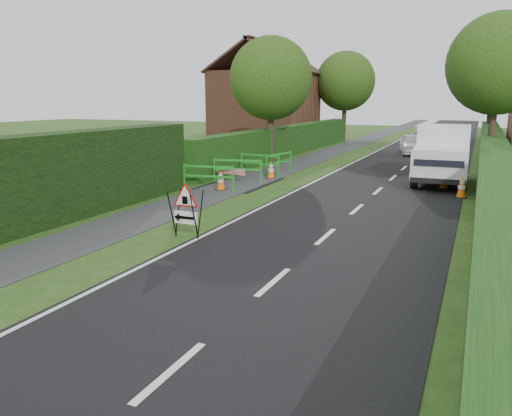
# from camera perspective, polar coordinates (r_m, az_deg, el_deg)

# --- Properties ---
(ground) EXTENTS (120.00, 120.00, 0.00)m
(ground) POSITION_cam_1_polar(r_m,az_deg,el_deg) (10.00, -13.77, -8.08)
(ground) COLOR #244112
(ground) RESTS_ON ground
(road_surface) EXTENTS (6.00, 90.00, 0.02)m
(road_surface) POSITION_cam_1_polar(r_m,az_deg,el_deg) (42.61, 19.63, 7.06)
(road_surface) COLOR black
(road_surface) RESTS_ON ground
(footpath) EXTENTS (2.00, 90.00, 0.02)m
(footpath) POSITION_cam_1_polar(r_m,az_deg,el_deg) (43.39, 12.33, 7.58)
(footpath) COLOR #2D2D30
(footpath) RESTS_ON ground
(hedge_west_far) EXTENTS (1.00, 24.00, 1.80)m
(hedge_west_far) POSITION_cam_1_polar(r_m,az_deg,el_deg) (31.47, 3.76, 6.10)
(hedge_west_far) COLOR #14380F
(hedge_west_far) RESTS_ON ground
(hedge_east) EXTENTS (1.20, 50.00, 1.50)m
(hedge_east) POSITION_cam_1_polar(r_m,az_deg,el_deg) (23.60, 25.38, 2.82)
(hedge_east) COLOR #14380F
(hedge_east) RESTS_ON ground
(house_west) EXTENTS (7.50, 7.40, 7.88)m
(house_west) POSITION_cam_1_polar(r_m,az_deg,el_deg) (40.57, 1.08, 11.63)
(house_west) COLOR brown
(house_west) RESTS_ON ground
(tree_nw) EXTENTS (4.40, 4.40, 6.70)m
(tree_nw) POSITION_cam_1_polar(r_m,az_deg,el_deg) (27.43, 1.70, 14.57)
(tree_nw) COLOR #2D2116
(tree_nw) RESTS_ON ground
(tree_ne) EXTENTS (5.20, 5.20, 7.79)m
(tree_ne) POSITION_cam_1_polar(r_m,az_deg,el_deg) (29.40, 25.98, 14.58)
(tree_ne) COLOR #2D2116
(tree_ne) RESTS_ON ground
(tree_fw) EXTENTS (4.80, 4.80, 7.24)m
(tree_fw) POSITION_cam_1_polar(r_m,az_deg,el_deg) (42.67, 10.18, 14.07)
(tree_fw) COLOR #2D2116
(tree_fw) RESTS_ON ground
(tree_fe) EXTENTS (4.20, 4.20, 6.33)m
(tree_fe) POSITION_cam_1_polar(r_m,az_deg,el_deg) (45.35, 25.37, 12.23)
(tree_fe) COLOR #2D2116
(tree_fe) RESTS_ON ground
(triangle_sign) EXTENTS (0.82, 0.82, 1.19)m
(triangle_sign) POSITION_cam_1_polar(r_m,az_deg,el_deg) (12.51, -8.21, 0.23)
(triangle_sign) COLOR black
(triangle_sign) RESTS_ON ground
(works_van) EXTENTS (2.13, 5.15, 2.33)m
(works_van) POSITION_cam_1_polar(r_m,az_deg,el_deg) (22.08, 20.56, 5.88)
(works_van) COLOR silver
(works_van) RESTS_ON ground
(traffic_cone_0) EXTENTS (0.38, 0.38, 0.79)m
(traffic_cone_0) POSITION_cam_1_polar(r_m,az_deg,el_deg) (19.04, 22.46, 2.25)
(traffic_cone_0) COLOR black
(traffic_cone_0) RESTS_ON ground
(traffic_cone_1) EXTENTS (0.38, 0.38, 0.79)m
(traffic_cone_1) POSITION_cam_1_polar(r_m,az_deg,el_deg) (20.72, 20.73, 3.14)
(traffic_cone_1) COLOR black
(traffic_cone_1) RESTS_ON ground
(traffic_cone_2) EXTENTS (0.38, 0.38, 0.79)m
(traffic_cone_2) POSITION_cam_1_polar(r_m,az_deg,el_deg) (22.84, 20.75, 3.93)
(traffic_cone_2) COLOR black
(traffic_cone_2) RESTS_ON ground
(traffic_cone_3) EXTENTS (0.38, 0.38, 0.79)m
(traffic_cone_3) POSITION_cam_1_polar(r_m,az_deg,el_deg) (19.15, -4.07, 3.21)
(traffic_cone_3) COLOR black
(traffic_cone_3) RESTS_ON ground
(traffic_cone_4) EXTENTS (0.38, 0.38, 0.79)m
(traffic_cone_4) POSITION_cam_1_polar(r_m,az_deg,el_deg) (21.90, 1.71, 4.40)
(traffic_cone_4) COLOR black
(traffic_cone_4) RESTS_ON ground
(ped_barrier_0) EXTENTS (2.09, 0.64, 1.00)m
(ped_barrier_0) POSITION_cam_1_polar(r_m,az_deg,el_deg) (19.04, -5.45, 3.86)
(ped_barrier_0) COLOR #1B9624
(ped_barrier_0) RESTS_ON ground
(ped_barrier_1) EXTENTS (2.08, 0.82, 1.00)m
(ped_barrier_1) POSITION_cam_1_polar(r_m,az_deg,el_deg) (20.89, -2.14, 4.66)
(ped_barrier_1) COLOR #1B9624
(ped_barrier_1) RESTS_ON ground
(ped_barrier_2) EXTENTS (2.09, 0.66, 1.00)m
(ped_barrier_2) POSITION_cam_1_polar(r_m,az_deg,el_deg) (22.77, 0.42, 5.31)
(ped_barrier_2) COLOR #1B9624
(ped_barrier_2) RESTS_ON ground
(ped_barrier_3) EXTENTS (0.79, 2.09, 1.00)m
(ped_barrier_3) POSITION_cam_1_polar(r_m,az_deg,el_deg) (23.29, 2.65, 5.46)
(ped_barrier_3) COLOR #1B9624
(ped_barrier_3) RESTS_ON ground
(redwhite_plank) EXTENTS (1.48, 0.31, 0.25)m
(redwhite_plank) POSITION_cam_1_polar(r_m,az_deg,el_deg) (21.10, -2.95, 3.00)
(redwhite_plank) COLOR red
(redwhite_plank) RESTS_ON ground
(hatchback_car) EXTENTS (2.33, 4.09, 1.31)m
(hatchback_car) POSITION_cam_1_polar(r_m,az_deg,el_deg) (33.06, 17.52, 7.00)
(hatchback_car) COLOR white
(hatchback_car) RESTS_ON ground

